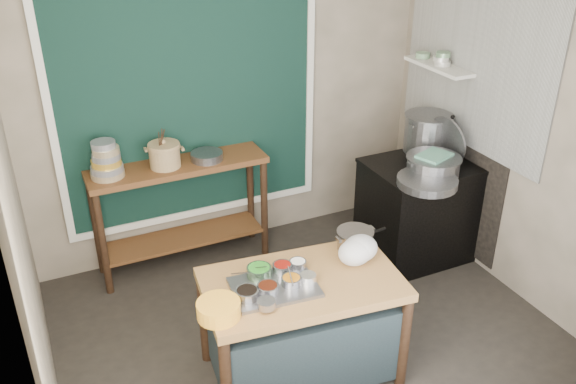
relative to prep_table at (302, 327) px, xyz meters
name	(u,v)px	position (x,y,z in m)	size (l,w,h in m)	color
floor	(308,333)	(0.22, 0.34, -0.39)	(3.50, 3.00, 0.02)	black
back_wall	(229,93)	(0.22, 1.85, 1.02)	(3.50, 0.02, 2.80)	gray
left_wall	(14,218)	(-1.54, 0.34, 1.02)	(0.02, 3.00, 2.80)	gray
right_wall	(521,119)	(1.98, 0.34, 1.02)	(0.02, 3.00, 2.80)	gray
curtain_panel	(191,106)	(-0.13, 1.81, 0.98)	(2.10, 0.02, 1.90)	black
curtain_frame	(191,106)	(-0.13, 1.80, 0.98)	(2.22, 0.03, 2.02)	beige
tile_panel	(477,43)	(1.95, 0.89, 1.48)	(0.02, 1.70, 1.70)	#B2B2AA
soot_patch	(452,170)	(1.96, 0.99, 0.32)	(0.01, 1.30, 1.30)	black
wall_shelf	(439,66)	(1.85, 1.19, 1.23)	(0.22, 0.70, 0.03)	beige
prep_table	(302,327)	(0.00, 0.00, 0.00)	(1.25, 0.72, 0.75)	#915E34
back_counter	(182,215)	(-0.33, 1.62, 0.10)	(1.45, 0.40, 0.95)	#503017
stove_block	(419,212)	(1.57, 0.89, 0.05)	(0.90, 0.68, 0.85)	black
stove_top	(424,166)	(1.57, 0.89, 0.49)	(0.92, 0.69, 0.03)	black
condiment_tray	(274,287)	(-0.19, 0.00, 0.39)	(0.52, 0.37, 0.02)	gray
condiment_bowls	(273,280)	(-0.20, 0.02, 0.43)	(0.54, 0.44, 0.06)	gray
yellow_basin	(219,309)	(-0.59, -0.11, 0.42)	(0.26, 0.26, 0.10)	gold
saucepan	(355,240)	(0.48, 0.18, 0.45)	(0.26, 0.26, 0.14)	gray
plastic_bag_a	(355,253)	(0.39, 0.03, 0.46)	(0.23, 0.19, 0.17)	white
plastic_bag_b	(360,248)	(0.45, 0.05, 0.46)	(0.24, 0.20, 0.18)	white
bowl_stack	(107,161)	(-0.88, 1.61, 0.70)	(0.26, 0.26, 0.29)	tan
utensil_cup	(163,162)	(-0.45, 1.58, 0.62)	(0.16, 0.16, 0.10)	gray
ceramic_crock	(165,156)	(-0.43, 1.60, 0.66)	(0.26, 0.26, 0.18)	#967952
wide_bowl	(207,156)	(-0.09, 1.58, 0.61)	(0.26, 0.26, 0.07)	gray
stock_pot	(428,133)	(1.74, 1.11, 0.67)	(0.43, 0.43, 0.33)	gray
pot_lid	(448,139)	(1.76, 0.85, 0.71)	(0.41, 0.41, 0.02)	gray
steamer	(433,165)	(1.52, 0.71, 0.58)	(0.45, 0.45, 0.15)	gray
green_cloth	(434,156)	(1.52, 0.71, 0.66)	(0.26, 0.20, 0.02)	#55997E
shallow_pan	(427,182)	(1.35, 0.55, 0.54)	(0.47, 0.47, 0.06)	gray
shelf_bowl_stack	(442,59)	(1.85, 1.16, 1.29)	(0.14, 0.14, 0.11)	silver
shelf_bowl_green	(423,55)	(1.85, 1.42, 1.26)	(0.12, 0.12, 0.04)	gray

